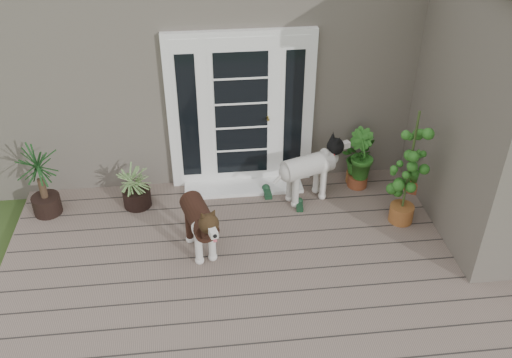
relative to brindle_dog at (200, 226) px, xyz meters
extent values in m
cube|color=#6B5B4C|center=(0.81, -0.78, -0.43)|extent=(6.20, 4.60, 0.12)
cube|color=#665E54|center=(0.81, 3.47, 1.06)|extent=(7.40, 4.00, 3.10)
cube|color=white|center=(0.61, 1.42, 0.71)|extent=(1.90, 0.14, 2.15)
cube|color=white|center=(0.61, 1.22, -0.34)|extent=(1.60, 0.40, 0.05)
imported|color=#1F5518|center=(2.17, 1.22, -0.09)|extent=(0.61, 0.61, 0.55)
imported|color=#255919|center=(2.18, 1.12, -0.06)|extent=(0.56, 0.56, 0.63)
imported|color=#204D16|center=(2.93, 0.95, -0.11)|extent=(0.43, 0.43, 0.52)
camera|label=1|loc=(0.09, -5.02, 3.97)|focal=38.97mm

